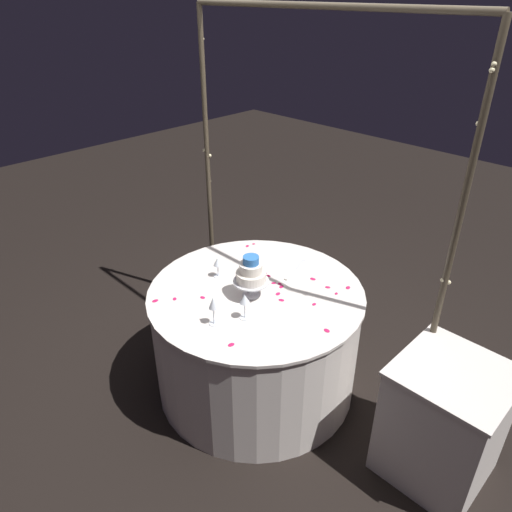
% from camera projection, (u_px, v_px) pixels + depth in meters
% --- Properties ---
extents(ground_plane, '(12.00, 12.00, 0.00)m').
position_uv_depth(ground_plane, '(256.00, 381.00, 3.35)').
color(ground_plane, black).
extents(decorative_arch, '(1.98, 0.06, 2.36)m').
position_uv_depth(decorative_arch, '(308.00, 159.00, 2.88)').
color(decorative_arch, '#473D2D').
rests_on(decorative_arch, ground).
extents(main_table, '(1.36, 1.36, 0.77)m').
position_uv_depth(main_table, '(256.00, 339.00, 3.16)').
color(main_table, silver).
rests_on(main_table, ground).
extents(side_table, '(0.56, 0.56, 0.73)m').
position_uv_depth(side_table, '(443.00, 422.00, 2.58)').
color(side_table, silver).
rests_on(side_table, ground).
extents(tiered_cake, '(0.22, 0.22, 0.28)m').
position_uv_depth(tiered_cake, '(251.00, 274.00, 2.84)').
color(tiered_cake, silver).
rests_on(tiered_cake, main_table).
extents(wine_glass_0, '(0.06, 0.06, 0.14)m').
position_uv_depth(wine_glass_0, '(218.00, 263.00, 3.07)').
color(wine_glass_0, silver).
rests_on(wine_glass_0, main_table).
extents(wine_glass_1, '(0.06, 0.06, 0.18)m').
position_uv_depth(wine_glass_1, '(213.00, 305.00, 2.61)').
color(wine_glass_1, silver).
rests_on(wine_glass_1, main_table).
extents(wine_glass_2, '(0.06, 0.06, 0.16)m').
position_uv_depth(wine_glass_2, '(245.00, 300.00, 2.66)').
color(wine_glass_2, silver).
rests_on(wine_glass_2, main_table).
extents(cake_knife, '(0.10, 0.29, 0.01)m').
position_uv_depth(cake_knife, '(294.00, 271.00, 3.17)').
color(cake_knife, silver).
rests_on(cake_knife, main_table).
extents(rose_petal_0, '(0.04, 0.04, 0.00)m').
position_uv_depth(rose_petal_0, '(328.00, 287.00, 3.00)').
color(rose_petal_0, '#C61951').
rests_on(rose_petal_0, main_table).
extents(rose_petal_1, '(0.04, 0.04, 0.00)m').
position_uv_depth(rose_petal_1, '(274.00, 283.00, 3.04)').
color(rose_petal_1, '#C61951').
rests_on(rose_petal_1, main_table).
extents(rose_petal_2, '(0.03, 0.02, 0.00)m').
position_uv_depth(rose_petal_2, '(239.00, 275.00, 3.12)').
color(rose_petal_2, '#C61951').
rests_on(rose_petal_2, main_table).
extents(rose_petal_3, '(0.03, 0.02, 0.00)m').
position_uv_depth(rose_petal_3, '(280.00, 284.00, 3.03)').
color(rose_petal_3, '#C61951').
rests_on(rose_petal_3, main_table).
extents(rose_petal_4, '(0.04, 0.04, 0.00)m').
position_uv_depth(rose_petal_4, '(281.00, 300.00, 2.88)').
color(rose_petal_4, '#C61951').
rests_on(rose_petal_4, main_table).
extents(rose_petal_5, '(0.04, 0.04, 0.00)m').
position_uv_depth(rose_petal_5, '(281.00, 287.00, 3.00)').
color(rose_petal_5, '#C61951').
rests_on(rose_petal_5, main_table).
extents(rose_petal_6, '(0.04, 0.03, 0.00)m').
position_uv_depth(rose_petal_6, '(313.00, 279.00, 3.08)').
color(rose_petal_6, '#C61951').
rests_on(rose_petal_6, main_table).
extents(rose_petal_7, '(0.03, 0.03, 0.00)m').
position_uv_depth(rose_petal_7, '(254.00, 244.00, 3.50)').
color(rose_petal_7, '#C61951').
rests_on(rose_petal_7, main_table).
extents(rose_petal_8, '(0.04, 0.04, 0.00)m').
position_uv_depth(rose_petal_8, '(257.00, 273.00, 3.15)').
color(rose_petal_8, '#C61951').
rests_on(rose_petal_8, main_table).
extents(rose_petal_9, '(0.02, 0.03, 0.00)m').
position_uv_depth(rose_petal_9, '(314.00, 304.00, 2.84)').
color(rose_petal_9, '#C61951').
rests_on(rose_petal_9, main_table).
extents(rose_petal_10, '(0.04, 0.04, 0.00)m').
position_uv_depth(rose_petal_10, '(348.00, 288.00, 2.99)').
color(rose_petal_10, '#C61951').
rests_on(rose_petal_10, main_table).
extents(rose_petal_11, '(0.04, 0.03, 0.00)m').
position_uv_depth(rose_petal_11, '(203.00, 297.00, 2.90)').
color(rose_petal_11, '#C61951').
rests_on(rose_petal_11, main_table).
extents(rose_petal_12, '(0.03, 0.03, 0.00)m').
position_uv_depth(rose_petal_12, '(260.00, 274.00, 3.14)').
color(rose_petal_12, '#C61951').
rests_on(rose_petal_12, main_table).
extents(rose_petal_13, '(0.03, 0.04, 0.00)m').
position_uv_depth(rose_petal_13, '(265.00, 274.00, 3.14)').
color(rose_petal_13, '#C61951').
rests_on(rose_petal_13, main_table).
extents(rose_petal_14, '(0.03, 0.04, 0.00)m').
position_uv_depth(rose_petal_14, '(278.00, 294.00, 2.93)').
color(rose_petal_14, '#C61951').
rests_on(rose_petal_14, main_table).
extents(rose_petal_15, '(0.03, 0.04, 0.00)m').
position_uv_depth(rose_petal_15, '(155.00, 301.00, 2.87)').
color(rose_petal_15, '#C61951').
rests_on(rose_petal_15, main_table).
extents(rose_petal_16, '(0.03, 0.03, 0.00)m').
position_uv_depth(rose_petal_16, '(336.00, 294.00, 2.94)').
color(rose_petal_16, '#C61951').
rests_on(rose_petal_16, main_table).
extents(rose_petal_17, '(0.04, 0.03, 0.00)m').
position_uv_depth(rose_petal_17, '(268.00, 276.00, 3.12)').
color(rose_petal_17, '#C61951').
rests_on(rose_petal_17, main_table).
extents(rose_petal_18, '(0.04, 0.03, 0.00)m').
position_uv_depth(rose_petal_18, '(327.00, 331.00, 2.62)').
color(rose_petal_18, '#C61951').
rests_on(rose_petal_18, main_table).
extents(rose_petal_19, '(0.04, 0.04, 0.00)m').
position_uv_depth(rose_petal_19, '(175.00, 299.00, 2.89)').
color(rose_petal_19, '#C61951').
rests_on(rose_petal_19, main_table).
extents(rose_petal_20, '(0.03, 0.04, 0.00)m').
position_uv_depth(rose_petal_20, '(231.00, 345.00, 2.52)').
color(rose_petal_20, '#C61951').
rests_on(rose_petal_20, main_table).
extents(rose_petal_21, '(0.03, 0.04, 0.00)m').
position_uv_depth(rose_petal_21, '(247.00, 246.00, 3.47)').
color(rose_petal_21, '#C61951').
rests_on(rose_petal_21, main_table).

